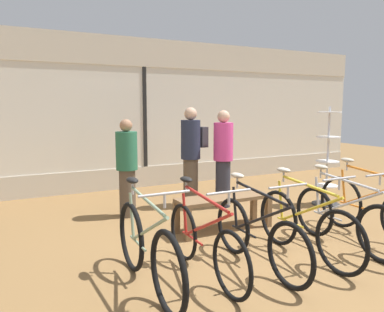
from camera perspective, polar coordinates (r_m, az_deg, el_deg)
ground_plane at (r=4.83m, az=10.47°, el=-13.93°), size 24.00×24.00×0.00m
shop_back_wall at (r=8.22m, az=-7.27°, el=6.64°), size 12.00×0.08×3.20m
bicycle_far_left at (r=3.72m, az=-6.90°, el=-13.88°), size 0.46×1.75×1.05m
bicycle_left at (r=3.97m, az=1.79°, el=-12.86°), size 0.46×1.68×1.01m
bicycle_center_left at (r=4.21m, az=9.96°, el=-11.78°), size 0.46×1.68×1.02m
bicycle_center_right at (r=4.61m, az=16.91°, el=-10.08°), size 0.46×1.70×1.03m
bicycle_right at (r=5.09m, az=22.13°, el=-8.81°), size 0.46×1.69×1.02m
bicycle_far_right at (r=5.62m, az=25.53°, el=-7.10°), size 0.46×1.77×1.06m
accessory_rack at (r=7.10m, az=19.92°, el=-1.31°), size 0.48×0.48×1.76m
display_bench at (r=5.40m, az=4.84°, el=-7.08°), size 1.40×0.44×0.49m
customer_near_rack at (r=6.04m, az=-9.89°, el=-1.56°), size 0.38×0.38×1.56m
customer_by_window at (r=6.54m, az=4.77°, el=-0.10°), size 0.46×0.46×1.70m
customer_mid_floor at (r=6.55m, az=-0.09°, el=0.40°), size 0.53×0.41×1.75m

